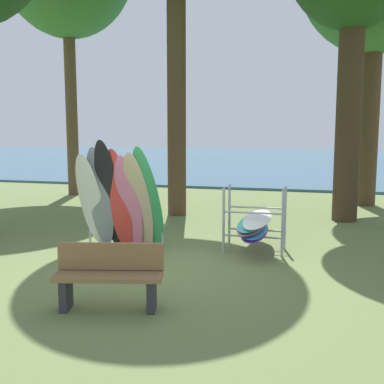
{
  "coord_description": "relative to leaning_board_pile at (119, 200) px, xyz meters",
  "views": [
    {
      "loc": [
        2.56,
        -7.34,
        2.33
      ],
      "look_at": [
        0.16,
        1.56,
        1.1
      ],
      "focal_mm": 43.86,
      "sensor_mm": 36.0,
      "label": 1
    }
  ],
  "objects": [
    {
      "name": "ground_plane",
      "position": [
        1.1,
        -0.86,
        -0.99
      ],
      "size": [
        80.0,
        80.0,
        0.0
      ],
      "primitive_type": "plane",
      "color": "olive"
    },
    {
      "name": "board_storage_rack",
      "position": [
        2.52,
        0.64,
        -0.46
      ],
      "size": [
        1.15,
        2.13,
        1.25
      ],
      "color": "#9EA0A5",
      "rests_on": "ground"
    },
    {
      "name": "leaning_board_pile",
      "position": [
        0.0,
        0.0,
        0.0
      ],
      "size": [
        1.92,
        0.96,
        2.15
      ],
      "color": "white",
      "rests_on": "ground"
    },
    {
      "name": "lake_water",
      "position": [
        1.1,
        27.68,
        -0.94
      ],
      "size": [
        80.0,
        36.0,
        0.1
      ],
      "primitive_type": "cube",
      "color": "#38607A",
      "rests_on": "ground"
    },
    {
      "name": "park_bench",
      "position": [
        1.08,
        -2.78,
        -0.54
      ],
      "size": [
        1.46,
        0.72,
        0.85
      ],
      "color": "#2D2D33",
      "rests_on": "ground"
    }
  ]
}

